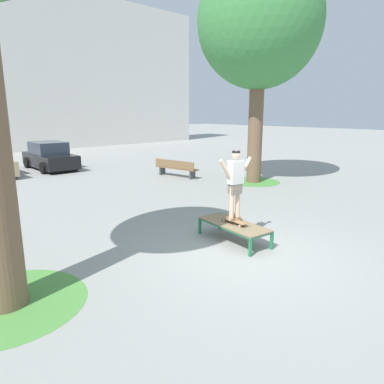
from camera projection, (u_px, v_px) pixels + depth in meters
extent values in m
plane|color=#999993|center=(246.00, 254.00, 7.96)|extent=(120.00, 120.00, 0.00)
cube|color=#237A4C|center=(200.00, 227.00, 9.23)|extent=(0.07, 0.07, 0.38)
cube|color=#237A4C|center=(220.00, 222.00, 9.64)|extent=(0.07, 0.07, 0.38)
cube|color=#237A4C|center=(250.00, 248.00, 7.78)|extent=(0.07, 0.07, 0.38)
cube|color=#237A4C|center=(272.00, 242.00, 8.19)|extent=(0.07, 0.07, 0.38)
cylinder|color=#237A4C|center=(223.00, 228.00, 8.46)|extent=(0.29, 1.89, 0.05)
cylinder|color=#237A4C|center=(244.00, 223.00, 8.86)|extent=(0.29, 1.89, 0.05)
cylinder|color=#237A4C|center=(210.00, 217.00, 9.39)|extent=(0.76, 0.15, 0.05)
cylinder|color=#237A4C|center=(262.00, 236.00, 7.94)|extent=(0.76, 0.15, 0.05)
cube|color=#847051|center=(234.00, 224.00, 8.65)|extent=(1.00, 1.98, 0.03)
cube|color=#9E754C|center=(234.00, 220.00, 8.63)|extent=(0.31, 0.82, 0.02)
cylinder|color=silver|center=(224.00, 220.00, 8.82)|extent=(0.04, 0.06, 0.06)
cylinder|color=silver|center=(229.00, 219.00, 8.90)|extent=(0.04, 0.06, 0.06)
cylinder|color=silver|center=(240.00, 226.00, 8.37)|extent=(0.04, 0.06, 0.06)
cylinder|color=silver|center=(244.00, 225.00, 8.46)|extent=(0.04, 0.06, 0.06)
cylinder|color=beige|center=(232.00, 204.00, 8.48)|extent=(0.11, 0.11, 0.82)
cube|color=#99704C|center=(230.00, 219.00, 8.60)|extent=(0.13, 0.25, 0.07)
cylinder|color=beige|center=(238.00, 203.00, 8.59)|extent=(0.11, 0.11, 0.82)
cube|color=#99704C|center=(236.00, 217.00, 8.71)|extent=(0.13, 0.25, 0.07)
cube|color=#756B5B|center=(235.00, 189.00, 8.45)|extent=(0.32, 0.24, 0.24)
cube|color=silver|center=(236.00, 172.00, 8.36)|extent=(0.39, 0.27, 0.56)
cylinder|color=beige|center=(226.00, 170.00, 8.17)|extent=(0.41, 0.13, 0.52)
cylinder|color=beige|center=(245.00, 168.00, 8.51)|extent=(0.41, 0.13, 0.52)
sphere|color=beige|center=(236.00, 155.00, 8.27)|extent=(0.20, 0.20, 0.20)
cylinder|color=black|center=(236.00, 152.00, 8.25)|extent=(0.19, 0.19, 0.05)
cylinder|color=#519342|center=(6.00, 304.00, 5.89)|extent=(2.61, 2.61, 0.01)
cylinder|color=brown|center=(255.00, 131.00, 15.60)|extent=(0.64, 0.64, 4.56)
ellipsoid|color=#3D8442|center=(260.00, 21.00, 14.60)|extent=(5.19, 5.19, 5.45)
cylinder|color=#519342|center=(253.00, 182.00, 16.11)|extent=(2.41, 2.41, 0.01)
cylinder|color=black|center=(14.00, 172.00, 17.03)|extent=(0.24, 0.61, 0.60)
cube|color=black|center=(50.00, 160.00, 19.54)|extent=(1.83, 4.25, 0.70)
cube|color=#2D3847|center=(48.00, 148.00, 19.50)|extent=(1.63, 2.15, 0.64)
cylinder|color=black|center=(75.00, 165.00, 19.19)|extent=(0.24, 0.61, 0.60)
cylinder|color=black|center=(43.00, 168.00, 18.09)|extent=(0.24, 0.61, 0.60)
cylinder|color=black|center=(57.00, 160.00, 21.09)|extent=(0.24, 0.61, 0.60)
cylinder|color=black|center=(27.00, 163.00, 19.99)|extent=(0.24, 0.61, 0.60)
cube|color=brown|center=(177.00, 168.00, 17.26)|extent=(0.82, 2.44, 0.06)
cube|color=brown|center=(174.00, 164.00, 17.05)|extent=(0.42, 2.38, 0.36)
cube|color=#424247|center=(162.00, 171.00, 17.88)|extent=(0.38, 0.14, 0.40)
cube|color=#424247|center=(192.00, 175.00, 16.74)|extent=(0.38, 0.14, 0.40)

